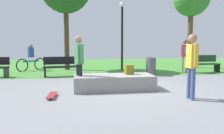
# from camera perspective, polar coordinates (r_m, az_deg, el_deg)

# --- Properties ---
(ground_plane) EXTENTS (28.00, 28.00, 0.00)m
(ground_plane) POSITION_cam_1_polar(r_m,az_deg,el_deg) (7.69, 2.25, -5.34)
(ground_plane) COLOR gray
(grass_lawn) EXTENTS (26.60, 11.53, 0.01)m
(grass_lawn) POSITION_cam_1_polar(r_m,az_deg,el_deg) (15.77, -3.57, 0.56)
(grass_lawn) COLOR #478C38
(grass_lawn) RESTS_ON ground_plane
(concrete_ledge) EXTENTS (2.61, 1.10, 0.48)m
(concrete_ledge) POSITION_cam_1_polar(r_m,az_deg,el_deg) (7.34, 0.47, -3.97)
(concrete_ledge) COLOR gray
(concrete_ledge) RESTS_ON ground_plane
(backpack_on_ledge) EXTENTS (0.31, 0.24, 0.32)m
(backpack_on_ledge) POSITION_cam_1_polar(r_m,az_deg,el_deg) (7.52, 4.43, -0.66)
(backpack_on_ledge) COLOR olive
(backpack_on_ledge) RESTS_ON concrete_ledge
(skater_performing_trick) EXTENTS (0.23, 0.43, 1.78)m
(skater_performing_trick) POSITION_cam_1_polar(r_m,az_deg,el_deg) (6.34, 19.92, 1.42)
(skater_performing_trick) COLOR #3F5184
(skater_performing_trick) RESTS_ON ground_plane
(skater_watching) EXTENTS (0.30, 0.41, 1.77)m
(skater_watching) POSITION_cam_1_polar(r_m,az_deg,el_deg) (7.18, -8.51, 2.19)
(skater_watching) COLOR black
(skater_watching) RESTS_ON ground_plane
(skateboard_by_ledge) EXTENTS (0.23, 0.81, 0.08)m
(skateboard_by_ledge) POSITION_cam_1_polar(r_m,az_deg,el_deg) (6.54, -15.27, -7.02)
(skateboard_by_ledge) COLOR #A5262D
(skateboard_by_ledge) RESTS_ON ground_plane
(park_bench_near_path) EXTENTS (1.65, 0.67, 0.91)m
(park_bench_near_path) POSITION_cam_1_polar(r_m,az_deg,el_deg) (10.50, -12.95, 0.24)
(park_bench_near_path) COLOR black
(park_bench_near_path) RESTS_ON ground_plane
(park_bench_far_right) EXTENTS (1.63, 0.57, 0.91)m
(park_bench_far_right) POSITION_cam_1_polar(r_m,az_deg,el_deg) (12.62, 22.70, 0.89)
(park_bench_far_right) COLOR #1E4223
(park_bench_far_right) RESTS_ON ground_plane
(lamp_post) EXTENTS (0.28, 0.28, 3.81)m
(lamp_post) POSITION_cam_1_polar(r_m,az_deg,el_deg) (12.52, 2.64, 9.85)
(lamp_post) COLOR black
(lamp_post) RESTS_ON ground_plane
(trash_bin) EXTENTS (0.47, 0.47, 0.86)m
(trash_bin) POSITION_cam_1_polar(r_m,az_deg,el_deg) (10.67, 10.01, 0.11)
(trash_bin) COLOR #4C4C51
(trash_bin) RESTS_ON ground_plane
(pedestrian_with_backpack) EXTENTS (0.43, 0.37, 1.73)m
(pedestrian_with_backpack) POSITION_cam_1_polar(r_m,az_deg,el_deg) (12.03, 18.34, 3.50)
(pedestrian_with_backpack) COLOR tan
(pedestrian_with_backpack) RESTS_ON ground_plane
(cyclist_on_bicycle) EXTENTS (1.38, 1.28, 1.52)m
(cyclist_on_bicycle) POSITION_cam_1_polar(r_m,az_deg,el_deg) (13.27, -20.18, 1.88)
(cyclist_on_bicycle) COLOR black
(cyclist_on_bicycle) RESTS_ON ground_plane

